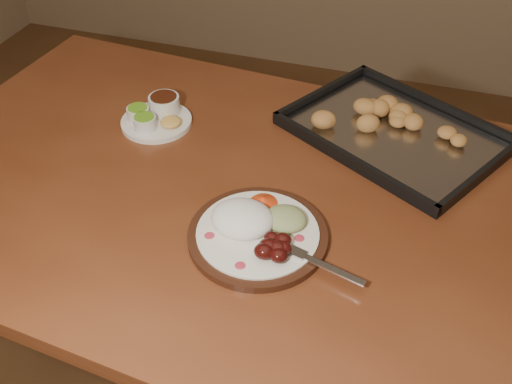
% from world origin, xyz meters
% --- Properties ---
extents(dining_table, '(1.57, 1.02, 0.75)m').
position_xyz_m(dining_table, '(0.03, 0.11, 0.65)').
color(dining_table, brown).
rests_on(dining_table, ground).
extents(dinner_plate, '(0.34, 0.26, 0.06)m').
position_xyz_m(dinner_plate, '(0.09, -0.01, 0.77)').
color(dinner_plate, black).
rests_on(dinner_plate, dining_table).
extents(condiment_saucer, '(0.16, 0.16, 0.06)m').
position_xyz_m(condiment_saucer, '(-0.25, 0.27, 0.77)').
color(condiment_saucer, silver).
rests_on(condiment_saucer, dining_table).
extents(baking_tray, '(0.55, 0.51, 0.05)m').
position_xyz_m(baking_tray, '(0.29, 0.39, 0.77)').
color(baking_tray, black).
rests_on(baking_tray, dining_table).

